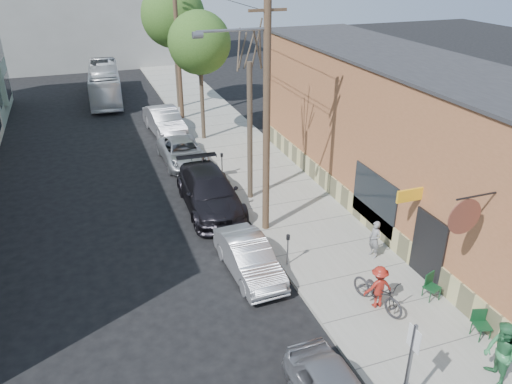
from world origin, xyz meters
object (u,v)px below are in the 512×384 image
object	(u,v)px
sign_post	(410,362)
car_3	(183,152)
car_4	(165,121)
car_1	(249,258)
parking_meter_near	(288,245)
utility_pole_near	(265,105)
bus	(105,83)
patio_chair_b	(482,325)
patron_grey	(375,239)
patio_chair_a	(432,287)
patron_green	(500,354)
parking_meter_far	(222,161)
tree_leafy_far	(173,16)
car_2	(210,192)
tree_leafy_mid	(199,43)
cyclist	(379,287)
tree_bare	(250,133)

from	to	relation	value
sign_post	car_3	bearing A→B (deg)	94.85
car_4	car_1	bearing A→B (deg)	-94.82
parking_meter_near	utility_pole_near	world-z (taller)	utility_pole_near
bus	parking_meter_near	bearing A→B (deg)	-77.00
patio_chair_b	patron_grey	bearing A→B (deg)	114.93
car_1	patio_chair_a	bearing A→B (deg)	-37.42
sign_post	patron_green	size ratio (longest dim) A/B	1.47
parking_meter_far	patio_chair_b	xyz separation A→B (m)	(3.92, -14.01, -0.39)
tree_leafy_far	car_2	bearing A→B (deg)	-97.03
sign_post	patio_chair_a	bearing A→B (deg)	44.70
car_4	parking_meter_near	bearing A→B (deg)	-89.81
tree_leafy_mid	patio_chair_b	bearing A→B (deg)	-80.42
patio_chair_b	car_4	distance (m)	22.68
parking_meter_far	tree_leafy_mid	world-z (taller)	tree_leafy_mid
cyclist	car_2	xyz separation A→B (m)	(-3.24, 8.71, -0.07)
car_2	car_3	world-z (taller)	car_2
car_1	car_4	bearing A→B (deg)	87.53
utility_pole_near	tree_leafy_far	xyz separation A→B (m)	(0.41, 18.96, 1.15)
tree_leafy_mid	utility_pole_near	bearing A→B (deg)	-92.01
parking_meter_far	patio_chair_a	size ratio (longest dim) A/B	1.41
tree_leafy_mid	car_1	xyz separation A→B (m)	(-2.00, -14.30, -5.18)
patron_green	car_2	distance (m)	13.31
sign_post	tree_leafy_mid	world-z (taller)	tree_leafy_mid
car_1	patron_green	bearing A→B (deg)	-60.40
tree_bare	tree_leafy_mid	size ratio (longest dim) A/B	0.84
utility_pole_near	car_4	xyz separation A→B (m)	(-1.59, 13.74, -4.60)
parking_meter_far	patron_green	xyz separation A→B (m)	(3.03, -15.52, 0.12)
parking_meter_near	car_2	size ratio (longest dim) A/B	0.22
utility_pole_near	patio_chair_b	distance (m)	10.31
patio_chair_a	patron_green	world-z (taller)	patron_green
utility_pole_near	tree_leafy_mid	world-z (taller)	utility_pole_near
patio_chair_a	tree_leafy_mid	bearing A→B (deg)	81.06
utility_pole_near	car_3	bearing A→B (deg)	100.68
car_1	utility_pole_near	bearing A→B (deg)	56.58
utility_pole_near	tree_bare	size ratio (longest dim) A/B	1.59
tree_leafy_mid	patron_grey	xyz separation A→B (m)	(2.71, -15.05, -4.96)
tree_leafy_mid	patron_grey	world-z (taller)	tree_leafy_mid
utility_pole_near	car_4	world-z (taller)	utility_pole_near
car_2	tree_leafy_far	bearing A→B (deg)	84.68
tree_bare	car_3	bearing A→B (deg)	110.05
sign_post	patron_grey	size ratio (longest dim) A/B	1.89
cyclist	parking_meter_far	bearing A→B (deg)	-77.14
patron_grey	bus	bearing A→B (deg)	-171.52
car_4	tree_leafy_mid	bearing A→B (deg)	-51.14
cyclist	bus	distance (m)	29.95
tree_leafy_mid	cyclist	distance (m)	18.35
patio_chair_a	car_3	distance (m)	15.56
parking_meter_near	cyclist	distance (m)	3.66
tree_bare	parking_meter_far	bearing A→B (deg)	101.25
sign_post	cyclist	world-z (taller)	sign_post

